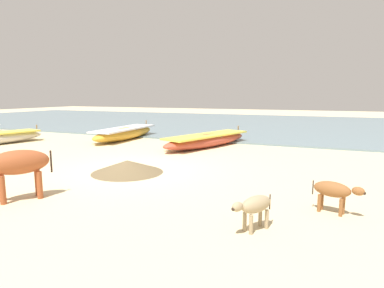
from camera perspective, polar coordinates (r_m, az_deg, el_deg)
ground at (r=9.48m, az=-10.41°, el=-4.50°), size 80.00×80.00×0.00m
sea_water at (r=24.32m, az=10.95°, el=3.57°), size 60.00×20.00×0.08m
fishing_boat_1 at (r=15.93m, az=-11.84°, el=1.90°), size 1.36×4.73×0.77m
fishing_boat_3 at (r=13.40m, az=2.71°, el=0.73°), size 2.62×5.01×0.73m
cow_adult_rust at (r=7.42m, az=-28.71°, el=-3.21°), size 1.12×1.46×1.04m
calf_near_dun at (r=5.26m, az=11.06°, el=-10.70°), size 0.58×0.81×0.56m
calf_far_brown at (r=6.42m, az=23.79°, el=-7.58°), size 0.89×0.43×0.59m
debris_pile_0 at (r=9.13m, az=-11.36°, el=-3.91°), size 2.80×2.80×0.35m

